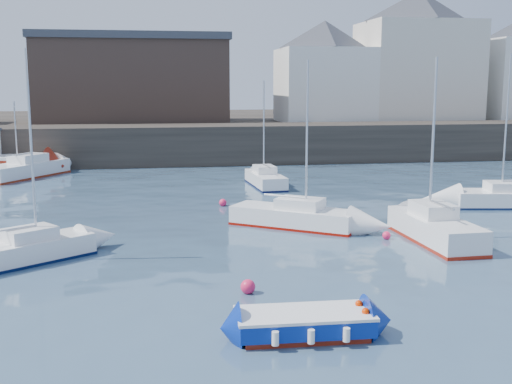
{
  "coord_description": "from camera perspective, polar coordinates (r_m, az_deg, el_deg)",
  "views": [
    {
      "loc": [
        -4.44,
        -15.49,
        6.23
      ],
      "look_at": [
        0.0,
        12.0,
        1.5
      ],
      "focal_mm": 45.0,
      "sensor_mm": 36.0,
      "label": 1
    }
  ],
  "objects": [
    {
      "name": "bldg_east_d",
      "position": [
        59.06,
        6.09,
        10.69
      ],
      "size": [
        11.14,
        11.14,
        8.95
      ],
      "color": "white",
      "rests_on": "land_strip"
    },
    {
      "name": "bldg_east_a",
      "position": [
        62.52,
        14.15,
        11.72
      ],
      "size": [
        13.36,
        13.36,
        11.8
      ],
      "color": "beige",
      "rests_on": "land_strip"
    },
    {
      "name": "sailboat_b",
      "position": [
        28.19,
        3.46,
        -2.17
      ],
      "size": [
        5.61,
        4.69,
        7.2
      ],
      "color": "white",
      "rests_on": "ground"
    },
    {
      "name": "land_strip",
      "position": [
        68.8,
        -5.48,
        5.57
      ],
      "size": [
        90.0,
        32.0,
        2.8
      ],
      "primitive_type": "cube",
      "color": "#28231E",
      "rests_on": "ground"
    },
    {
      "name": "sailboat_c",
      "position": [
        26.49,
        15.61,
        -3.09
      ],
      "size": [
        1.95,
        5.56,
        7.25
      ],
      "color": "white",
      "rests_on": "ground"
    },
    {
      "name": "sailboat_a",
      "position": [
        23.98,
        -19.84,
        -4.9
      ],
      "size": [
        4.84,
        4.16,
        6.33
      ],
      "color": "white",
      "rests_on": "ground"
    },
    {
      "name": "quay_wall",
      "position": [
        50.91,
        -4.14,
        4.28
      ],
      "size": [
        90.0,
        5.0,
        3.0
      ],
      "primitive_type": "cube",
      "color": "#28231E",
      "rests_on": "ground"
    },
    {
      "name": "warehouse",
      "position": [
        58.51,
        -10.86,
        9.85
      ],
      "size": [
        16.4,
        10.4,
        7.6
      ],
      "color": "#3D2D26",
      "rests_on": "land_strip"
    },
    {
      "name": "sailboat_h",
      "position": [
        45.68,
        -19.79,
        1.93
      ],
      "size": [
        5.34,
        6.74,
        8.54
      ],
      "color": "white",
      "rests_on": "ground"
    },
    {
      "name": "sailboat_d",
      "position": [
        35.19,
        21.82,
        -0.48
      ],
      "size": [
        6.26,
        2.88,
        7.69
      ],
      "color": "white",
      "rests_on": "ground"
    },
    {
      "name": "blue_dinghy",
      "position": [
        16.28,
        4.3,
        -11.52
      ],
      "size": [
        3.44,
        1.85,
        0.65
      ],
      "color": "maroon",
      "rests_on": "ground"
    },
    {
      "name": "sailboat_f",
      "position": [
        39.27,
        0.84,
        1.17
      ],
      "size": [
        1.9,
        5.01,
        6.39
      ],
      "color": "white",
      "rests_on": "ground"
    },
    {
      "name": "buoy_near",
      "position": [
        19.51,
        -0.72,
        -8.98
      ],
      "size": [
        0.45,
        0.45,
        0.45
      ],
      "primitive_type": "sphere",
      "color": "#F82356",
      "rests_on": "ground"
    },
    {
      "name": "water",
      "position": [
        17.28,
        6.49,
        -11.56
      ],
      "size": [
        220.0,
        220.0,
        0.0
      ],
      "primitive_type": "plane",
      "color": "#2D4760",
      "rests_on": "ground"
    },
    {
      "name": "buoy_mid",
      "position": [
        26.55,
        11.52,
        -4.13
      ],
      "size": [
        0.34,
        0.34,
        0.34
      ],
      "primitive_type": "sphere",
      "color": "#F82356",
      "rests_on": "ground"
    },
    {
      "name": "buoy_far",
      "position": [
        33.04,
        -2.96,
        -1.24
      ],
      "size": [
        0.39,
        0.39,
        0.39
      ],
      "primitive_type": "sphere",
      "color": "#F82356",
      "rests_on": "ground"
    }
  ]
}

